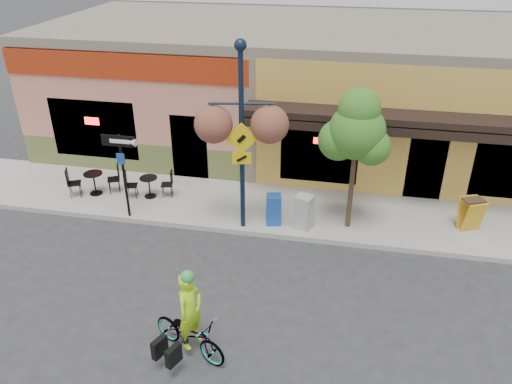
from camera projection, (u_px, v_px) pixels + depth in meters
ground at (260, 248)px, 13.31m from camera, size 90.00×90.00×0.00m
sidewalk at (273, 208)px, 15.01m from camera, size 24.00×3.00×0.15m
curb at (264, 234)px, 13.75m from camera, size 24.00×0.12×0.15m
building at (298, 86)px, 18.72m from camera, size 18.20×8.20×4.50m
bicycle at (190, 334)px, 9.88m from camera, size 1.84×1.24×0.91m
cyclist_rider at (191, 320)px, 9.69m from camera, size 0.60×0.71×1.66m
lamp_post at (242, 140)px, 12.79m from camera, size 1.73×0.94×5.14m
one_way_sign at (124, 177)px, 13.89m from camera, size 0.97×0.21×2.52m
cafe_set_left at (94, 180)px, 15.44m from camera, size 1.74×1.36×0.93m
cafe_set_right at (149, 184)px, 15.29m from camera, size 1.57×1.05×0.86m
newspaper_box_blue at (274, 210)px, 13.90m from camera, size 0.47×0.44×0.90m
newspaper_box_grey at (303, 212)px, 13.69m from camera, size 0.58×0.56×0.99m
street_tree at (354, 161)px, 13.05m from camera, size 1.70×1.70×3.99m
sandwich_board at (474, 218)px, 13.47m from camera, size 0.68×0.60×0.94m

